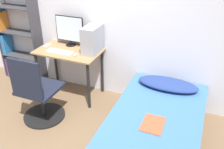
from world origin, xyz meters
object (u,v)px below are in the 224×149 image
at_px(office_chair, 38,97).
at_px(pc_tower, 92,39).
at_px(keyboard, 60,52).
at_px(bed, 153,134).
at_px(bookshelf, 14,33).
at_px(monitor, 70,30).

height_order(office_chair, pc_tower, pc_tower).
height_order(keyboard, pc_tower, pc_tower).
relative_size(bed, pc_tower, 4.97).
xyz_separation_m(bed, pc_tower, (-1.17, 0.78, 0.75)).
distance_m(bookshelf, keyboard, 1.14).
bearing_deg(bed, pc_tower, 146.11).
relative_size(bookshelf, pc_tower, 4.36).
bearing_deg(bed, office_chair, -177.98).
bearing_deg(monitor, bookshelf, -178.46).
relative_size(keyboard, pc_tower, 1.05).
bearing_deg(pc_tower, monitor, 166.29).
distance_m(office_chair, bed, 1.61).
bearing_deg(office_chair, keyboard, 91.16).
height_order(bookshelf, bed, bookshelf).
xyz_separation_m(bookshelf, pc_tower, (1.55, -0.08, 0.13)).
bearing_deg(pc_tower, bed, -33.89).
bearing_deg(office_chair, monitor, 90.60).
bearing_deg(monitor, office_chair, -89.40).
height_order(bed, monitor, monitor).
xyz_separation_m(bed, monitor, (-1.61, 0.89, 0.80)).
distance_m(bookshelf, bed, 2.92).
relative_size(bookshelf, monitor, 3.67).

